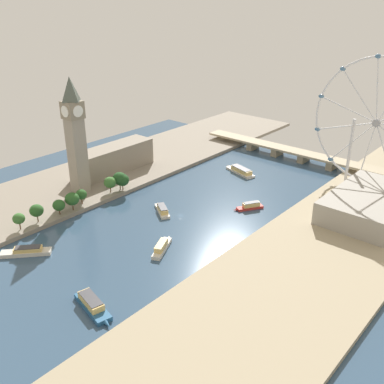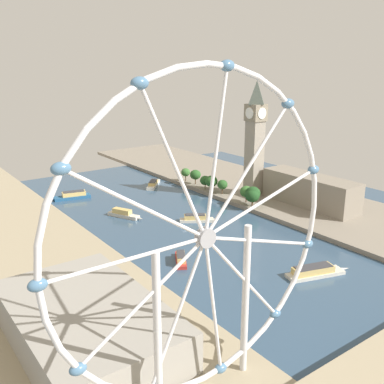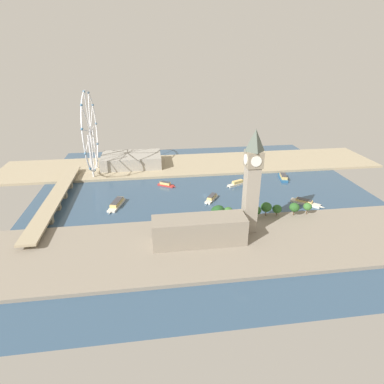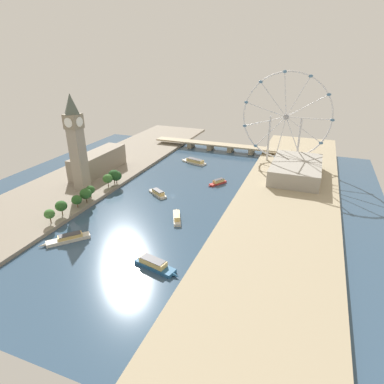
{
  "view_description": "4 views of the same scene",
  "coord_description": "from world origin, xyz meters",
  "px_view_note": "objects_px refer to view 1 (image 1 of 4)",
  "views": [
    {
      "loc": [
        193.04,
        -213.34,
        148.3
      ],
      "look_at": [
        -8.54,
        22.94,
        8.25
      ],
      "focal_mm": 41.97,
      "sensor_mm": 36.0,
      "label": 1
    },
    {
      "loc": [
        158.74,
        225.43,
        105.49
      ],
      "look_at": [
        -13.54,
        -10.2,
        19.93
      ],
      "focal_mm": 41.53,
      "sensor_mm": 36.0,
      "label": 2
    },
    {
      "loc": [
        -314.69,
        57.9,
        145.72
      ],
      "look_at": [
        -6.0,
        15.48,
        7.29
      ],
      "focal_mm": 29.37,
      "sensor_mm": 36.0,
      "label": 3
    },
    {
      "loc": [
        117.63,
        -255.38,
        126.9
      ],
      "look_at": [
        22.73,
        -8.15,
        10.16
      ],
      "focal_mm": 30.41,
      "sensor_mm": 36.0,
      "label": 4
    }
  ],
  "objects_px": {
    "tour_boat_4": "(92,305)",
    "tour_boat_5": "(162,247)",
    "ferris_wheel": "(376,124)",
    "tour_boat_0": "(241,171)",
    "parliament_block": "(113,159)",
    "tour_boat_3": "(250,206)",
    "riverside_hall": "(371,204)",
    "tour_boat_1": "(162,210)",
    "river_bridge": "(290,152)",
    "tour_boat_2": "(25,252)",
    "clock_tower": "(75,134)"
  },
  "relations": [
    {
      "from": "parliament_block",
      "to": "riverside_hall",
      "type": "bearing_deg",
      "value": 16.99
    },
    {
      "from": "tour_boat_1",
      "to": "river_bridge",
      "type": "bearing_deg",
      "value": -61.71
    },
    {
      "from": "tour_boat_3",
      "to": "tour_boat_4",
      "type": "distance_m",
      "value": 148.08
    },
    {
      "from": "parliament_block",
      "to": "ferris_wheel",
      "type": "xyz_separation_m",
      "value": [
        182.51,
        108.02,
        41.13
      ]
    },
    {
      "from": "clock_tower",
      "to": "tour_boat_5",
      "type": "xyz_separation_m",
      "value": [
        106.84,
        -18.95,
        -47.21
      ]
    },
    {
      "from": "parliament_block",
      "to": "river_bridge",
      "type": "bearing_deg",
      "value": 54.27
    },
    {
      "from": "ferris_wheel",
      "to": "tour_boat_5",
      "type": "height_order",
      "value": "ferris_wheel"
    },
    {
      "from": "tour_boat_3",
      "to": "tour_boat_4",
      "type": "height_order",
      "value": "tour_boat_4"
    },
    {
      "from": "clock_tower",
      "to": "tour_boat_2",
      "type": "xyz_separation_m",
      "value": [
        46.75,
        -77.15,
        -47.43
      ]
    },
    {
      "from": "tour_boat_4",
      "to": "river_bridge",
      "type": "bearing_deg",
      "value": 110.36
    },
    {
      "from": "parliament_block",
      "to": "ferris_wheel",
      "type": "bearing_deg",
      "value": 30.62
    },
    {
      "from": "parliament_block",
      "to": "river_bridge",
      "type": "distance_m",
      "value": 168.24
    },
    {
      "from": "tour_boat_4",
      "to": "tour_boat_5",
      "type": "xyz_separation_m",
      "value": [
        -12.6,
        63.81,
        -0.18
      ]
    },
    {
      "from": "parliament_block",
      "to": "river_bridge",
      "type": "relative_size",
      "value": 0.41
    },
    {
      "from": "tour_boat_2",
      "to": "tour_boat_3",
      "type": "height_order",
      "value": "tour_boat_2"
    },
    {
      "from": "tour_boat_0",
      "to": "tour_boat_3",
      "type": "height_order",
      "value": "tour_boat_0"
    },
    {
      "from": "tour_boat_1",
      "to": "ferris_wheel",
      "type": "bearing_deg",
      "value": -92.92
    },
    {
      "from": "tour_boat_5",
      "to": "tour_boat_0",
      "type": "bearing_deg",
      "value": -10.45
    },
    {
      "from": "river_bridge",
      "to": "parliament_block",
      "type": "bearing_deg",
      "value": -125.73
    },
    {
      "from": "tour_boat_1",
      "to": "tour_boat_2",
      "type": "relative_size",
      "value": 0.86
    },
    {
      "from": "tour_boat_2",
      "to": "tour_boat_4",
      "type": "distance_m",
      "value": 72.91
    },
    {
      "from": "tour_boat_0",
      "to": "tour_boat_1",
      "type": "distance_m",
      "value": 100.52
    },
    {
      "from": "tour_boat_5",
      "to": "tour_boat_3",
      "type": "bearing_deg",
      "value": -31.68
    },
    {
      "from": "ferris_wheel",
      "to": "tour_boat_0",
      "type": "bearing_deg",
      "value": -160.66
    },
    {
      "from": "ferris_wheel",
      "to": "tour_boat_2",
      "type": "distance_m",
      "value": 266.54
    },
    {
      "from": "riverside_hall",
      "to": "parliament_block",
      "type": "bearing_deg",
      "value": -163.01
    },
    {
      "from": "river_bridge",
      "to": "tour_boat_5",
      "type": "bearing_deg",
      "value": -83.58
    },
    {
      "from": "tour_boat_3",
      "to": "riverside_hall",
      "type": "bearing_deg",
      "value": 151.58
    },
    {
      "from": "tour_boat_0",
      "to": "tour_boat_4",
      "type": "relative_size",
      "value": 1.09
    },
    {
      "from": "tour_boat_0",
      "to": "tour_boat_5",
      "type": "xyz_separation_m",
      "value": [
        36.71,
        -138.26,
        -0.04
      ]
    },
    {
      "from": "riverside_hall",
      "to": "tour_boat_5",
      "type": "xyz_separation_m",
      "value": [
        -81.86,
        -126.71,
        -8.63
      ]
    },
    {
      "from": "tour_boat_1",
      "to": "tour_boat_2",
      "type": "height_order",
      "value": "tour_boat_1"
    },
    {
      "from": "river_bridge",
      "to": "tour_boat_2",
      "type": "distance_m",
      "value": 262.17
    },
    {
      "from": "clock_tower",
      "to": "tour_boat_5",
      "type": "relative_size",
      "value": 3.23
    },
    {
      "from": "river_bridge",
      "to": "tour_boat_0",
      "type": "height_order",
      "value": "river_bridge"
    },
    {
      "from": "riverside_hall",
      "to": "tour_boat_5",
      "type": "distance_m",
      "value": 151.1
    },
    {
      "from": "clock_tower",
      "to": "tour_boat_0",
      "type": "relative_size",
      "value": 2.46
    },
    {
      "from": "riverside_hall",
      "to": "tour_boat_3",
      "type": "bearing_deg",
      "value": -149.63
    },
    {
      "from": "river_bridge",
      "to": "tour_boat_3",
      "type": "distance_m",
      "value": 121.41
    },
    {
      "from": "tour_boat_1",
      "to": "tour_boat_4",
      "type": "distance_m",
      "value": 112.65
    },
    {
      "from": "parliament_block",
      "to": "riverside_hall",
      "type": "relative_size",
      "value": 0.95
    },
    {
      "from": "riverside_hall",
      "to": "tour_boat_4",
      "type": "xyz_separation_m",
      "value": [
        -69.26,
        -190.53,
        -8.45
      ]
    },
    {
      "from": "tour_boat_1",
      "to": "tour_boat_5",
      "type": "relative_size",
      "value": 0.91
    },
    {
      "from": "riverside_hall",
      "to": "tour_boat_1",
      "type": "distance_m",
      "value": 148.02
    },
    {
      "from": "clock_tower",
      "to": "tour_boat_0",
      "type": "distance_m",
      "value": 146.21
    },
    {
      "from": "tour_boat_0",
      "to": "tour_boat_4",
      "type": "height_order",
      "value": "tour_boat_4"
    },
    {
      "from": "tour_boat_4",
      "to": "tour_boat_5",
      "type": "height_order",
      "value": "tour_boat_4"
    },
    {
      "from": "tour_boat_4",
      "to": "tour_boat_5",
      "type": "bearing_deg",
      "value": 113.96
    },
    {
      "from": "ferris_wheel",
      "to": "tour_boat_3",
      "type": "xyz_separation_m",
      "value": [
        -52.34,
        -88.59,
        -53.25
      ]
    },
    {
      "from": "ferris_wheel",
      "to": "tour_boat_2",
      "type": "bearing_deg",
      "value": -117.8
    }
  ]
}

